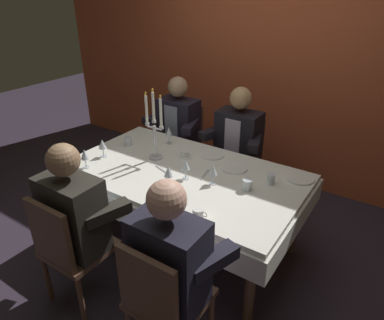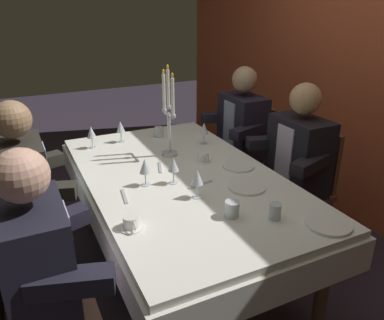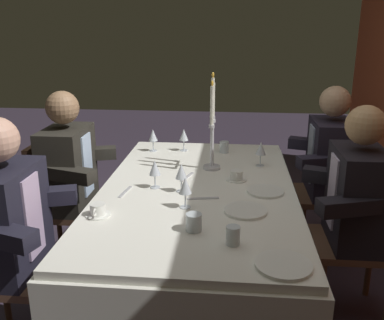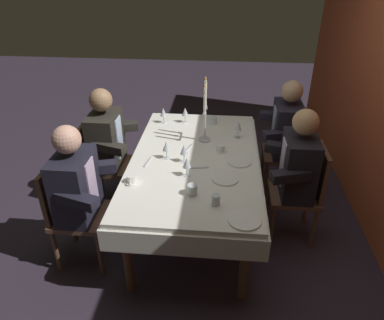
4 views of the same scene
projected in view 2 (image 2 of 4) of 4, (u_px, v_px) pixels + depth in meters
ground_plane at (182, 272)px, 2.64m from camera, size 12.00×12.00×0.00m
dining_table at (181, 192)px, 2.40m from camera, size 1.94×1.14×0.74m
candelabra at (169, 119)px, 2.55m from camera, size 0.19×0.11×0.62m
dinner_plate_0 at (238, 166)px, 2.46m from camera, size 0.21×0.21×0.01m
dinner_plate_1 at (328, 224)px, 1.82m from camera, size 0.22×0.22×0.01m
dinner_plate_2 at (247, 187)px, 2.18m from camera, size 0.22×0.22×0.01m
wine_glass_0 at (173, 165)px, 2.20m from camera, size 0.07×0.07×0.16m
wine_glass_1 at (145, 167)px, 2.18m from camera, size 0.07×0.07×0.16m
wine_glass_2 at (197, 178)px, 2.04m from camera, size 0.07×0.07×0.16m
wine_glass_3 at (204, 129)px, 2.81m from camera, size 0.07×0.07×0.16m
wine_glass_4 at (121, 127)px, 2.85m from camera, size 0.07×0.07×0.16m
wine_glass_5 at (91, 133)px, 2.73m from camera, size 0.07×0.07×0.16m
water_tumbler_0 at (159, 132)px, 2.98m from camera, size 0.07×0.07×0.08m
water_tumbler_1 at (232, 209)px, 1.89m from camera, size 0.07×0.07×0.08m
water_tumbler_2 at (275, 211)px, 1.87m from camera, size 0.06×0.06×0.08m
coffee_cup_0 at (203, 157)px, 2.54m from camera, size 0.13×0.12×0.06m
coffee_cup_1 at (131, 223)px, 1.80m from camera, size 0.13×0.12×0.06m
fork_0 at (201, 185)px, 2.22m from camera, size 0.05×0.17×0.01m
spoon_1 at (160, 167)px, 2.45m from camera, size 0.17×0.07×0.01m
fork_2 at (124, 196)px, 2.09m from camera, size 0.17×0.04×0.01m
seated_diner_0 at (243, 126)px, 3.27m from camera, size 0.63×0.48×1.24m
seated_diner_1 at (23, 185)px, 2.23m from camera, size 0.63×0.48×1.24m
seated_diner_2 at (300, 155)px, 2.66m from camera, size 0.63×0.48×1.24m
seated_diner_3 at (36, 264)px, 1.57m from camera, size 0.63×0.48×1.24m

